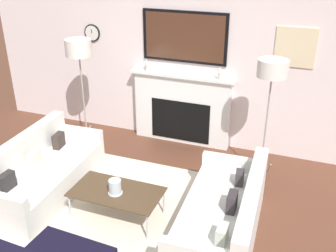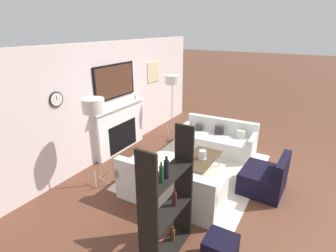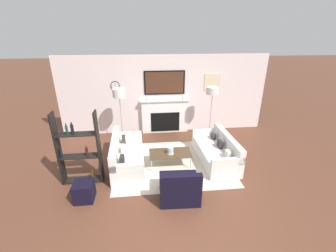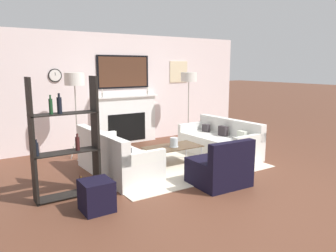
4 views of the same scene
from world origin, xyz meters
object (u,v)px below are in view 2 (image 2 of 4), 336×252
Objects in this scene: ottoman at (220,251)px; armchair at (265,179)px; shelf_unit at (168,203)px; floor_lamp_left at (93,107)px; couch_right at (218,140)px; coffee_table at (200,159)px; hurricane_candle at (203,155)px; couch_left at (170,188)px; floor_lamp_right at (172,81)px.

armchair is at bearing -4.64° from ottoman.
shelf_unit reaches higher than ottoman.
floor_lamp_left reaches higher than armchair.
ottoman is at bearing -159.41° from couch_right.
ottoman is at bearing -149.99° from coffee_table.
hurricane_candle is at bearing 10.84° from shelf_unit.
ottoman is (-3.32, -1.25, -0.06)m from couch_right.
couch_right reaches higher than ottoman.
floor_lamp_left is at bearing 98.18° from couch_left.
shelf_unit is at bearing -171.09° from couch_right.
couch_left is at bearing 175.70° from coffee_table.
hurricane_candle reaches higher than ottoman.
couch_left is at bearing 28.37° from shelf_unit.
floor_lamp_right is at bearing 45.47° from coffee_table.
floor_lamp_right is (2.92, -0.00, -0.01)m from floor_lamp_left.
armchair is at bearing -131.95° from couch_right.
couch_right is at bearing -28.48° from floor_lamp_left.
armchair is (1.22, -1.41, -0.02)m from couch_left.
floor_lamp_left reaches higher than hurricane_candle.
floor_lamp_left is at bearing 131.60° from coffee_table.
armchair is 2.06× the size of ottoman.
shelf_unit is (-0.80, -2.02, -0.81)m from floor_lamp_left.
couch_left is 1.20m from hurricane_candle.
shelf_unit is at bearing -151.63° from couch_left.
shelf_unit is (-2.18, -0.46, 0.47)m from coffee_table.
couch_left is 2.01m from floor_lamp_left.
floor_lamp_left is (-2.71, 1.47, 1.36)m from couch_right.
couch_right is 1.06× the size of floor_lamp_right.
couch_right is 1.90m from armchair.
hurricane_candle is (-0.04, 1.29, 0.20)m from armchair.
ottoman is (-2.00, -1.16, -0.15)m from coffee_table.
couch_right is at bearing 5.64° from hurricane_candle.
ottoman is (-2.01, -1.12, -0.25)m from hurricane_candle.
ottoman is (-2.05, 0.17, -0.05)m from armchair.
hurricane_candle is (1.18, -0.13, 0.17)m from couch_left.
hurricane_candle is 2.31m from ottoman.
floor_lamp_left is at bearing 68.38° from shelf_unit.
couch_left is at bearing 130.89° from armchair.
coffee_table is (-1.32, -0.09, 0.08)m from couch_right.
couch_left is 1.27m from shelf_unit.
shelf_unit is at bearing -168.17° from coffee_table.
floor_lamp_right is (0.21, 1.47, 1.35)m from couch_right.
floor_lamp_left is 2.31m from shelf_unit.
hurricane_candle is 2.26m from shelf_unit.
floor_lamp_right is 1.00× the size of shelf_unit.
floor_lamp_right is 4.18× the size of ottoman.
hurricane_candle is at bearing -48.96° from floor_lamp_left.
coffee_table is 2.32m from ottoman.
floor_lamp_right is at bearing 62.75° from armchair.
hurricane_candle is (-1.31, -0.13, 0.19)m from couch_right.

